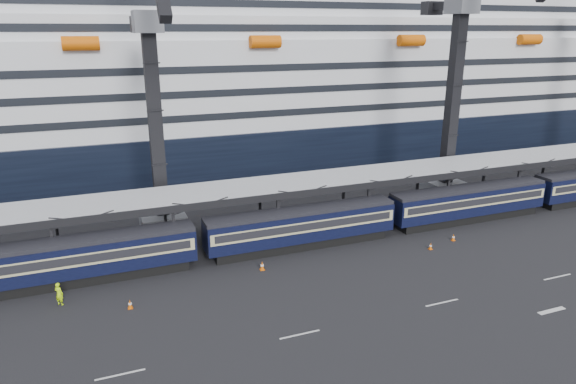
{
  "coord_description": "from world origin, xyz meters",
  "views": [
    {
      "loc": [
        -26.06,
        -32.65,
        20.34
      ],
      "look_at": [
        -9.42,
        10.0,
        5.78
      ],
      "focal_mm": 32.0,
      "sensor_mm": 36.0,
      "label": 1
    }
  ],
  "objects": [
    {
      "name": "crane_dark_mid",
      "position": [
        15.0,
        17.59,
        13.36
      ],
      "size": [
        4.5,
        18.24,
        39.64
      ],
      "color": "#52545B",
      "rests_on": "ground"
    },
    {
      "name": "worker",
      "position": [
        -29.69,
        6.52,
        0.93
      ],
      "size": [
        0.81,
        0.76,
        1.86
      ],
      "primitive_type": "imported",
      "rotation": [
        0.0,
        0.0,
        2.5
      ],
      "color": "#C3FF0D",
      "rests_on": "ground"
    },
    {
      "name": "ground",
      "position": [
        0.0,
        0.0,
        0.0
      ],
      "size": [
        260.0,
        260.0,
        0.0
      ],
      "primitive_type": "plane",
      "color": "black",
      "rests_on": "ground"
    },
    {
      "name": "crane_dark_near",
      "position": [
        -20.0,
        18.59,
        11.93
      ],
      "size": [
        4.5,
        17.75,
        35.08
      ],
      "color": "#52545B",
      "rests_on": "ground"
    },
    {
      "name": "cruise_ship",
      "position": [
        -1.08,
        45.99,
        12.34
      ],
      "size": [
        214.09,
        28.84,
        34.0
      ],
      "color": "black",
      "rests_on": "ground"
    },
    {
      "name": "traffic_cone_e",
      "position": [
        3.37,
        4.84,
        0.35
      ],
      "size": [
        0.35,
        0.35,
        0.71
      ],
      "color": "#D65706",
      "rests_on": "ground"
    },
    {
      "name": "lane_markings",
      "position": [
        8.15,
        -5.23,
        0.01
      ],
      "size": [
        111.0,
        4.27,
        0.02
      ],
      "color": "beige",
      "rests_on": "ground"
    },
    {
      "name": "train",
      "position": [
        -4.65,
        10.0,
        2.2
      ],
      "size": [
        133.05,
        3.0,
        4.05
      ],
      "color": "black",
      "rests_on": "ground"
    },
    {
      "name": "traffic_cone_c",
      "position": [
        -13.23,
        6.54,
        0.42
      ],
      "size": [
        0.42,
        0.42,
        0.84
      ],
      "color": "#D65706",
      "rests_on": "ground"
    },
    {
      "name": "canopy",
      "position": [
        0.0,
        14.0,
        5.25
      ],
      "size": [
        130.0,
        6.25,
        5.53
      ],
      "color": "#919398",
      "rests_on": "ground"
    },
    {
      "name": "traffic_cone_b",
      "position": [
        -24.7,
        3.97,
        0.37
      ],
      "size": [
        0.37,
        0.37,
        0.75
      ],
      "color": "#D65706",
      "rests_on": "ground"
    },
    {
      "name": "traffic_cone_d",
      "position": [
        6.83,
        5.81,
        0.36
      ],
      "size": [
        0.36,
        0.36,
        0.72
      ],
      "color": "#D65706",
      "rests_on": "ground"
    }
  ]
}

